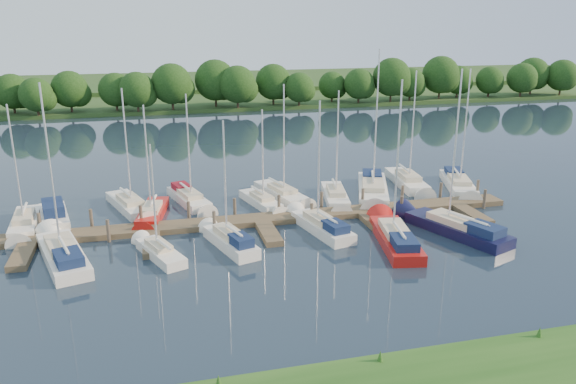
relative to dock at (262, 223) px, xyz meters
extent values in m
plane|color=#1B2837|center=(0.00, -7.31, -0.20)|extent=(260.00, 260.00, 0.00)
cube|color=#4D3D2B|center=(0.00, 0.69, 0.00)|extent=(40.00, 2.00, 0.40)
cube|color=#4D3D2B|center=(-16.00, -2.31, 0.00)|extent=(1.20, 4.00, 0.40)
cube|color=#4D3D2B|center=(-8.00, -2.31, 0.00)|extent=(1.20, 4.00, 0.40)
cube|color=#4D3D2B|center=(0.00, -2.31, 0.00)|extent=(1.20, 4.00, 0.40)
cube|color=#4D3D2B|center=(8.00, -2.31, 0.00)|extent=(1.20, 4.00, 0.40)
cube|color=#4D3D2B|center=(16.00, -2.31, 0.00)|extent=(1.20, 4.00, 0.40)
cylinder|color=#473D33|center=(-15.55, 1.99, 0.40)|extent=(0.24, 0.24, 2.00)
cylinder|color=#473D33|center=(-12.09, 1.99, 0.40)|extent=(0.24, 0.24, 2.00)
cylinder|color=#473D33|center=(-8.64, 1.99, 0.40)|extent=(0.24, 0.24, 2.00)
cylinder|color=#473D33|center=(-5.18, 1.99, 0.40)|extent=(0.24, 0.24, 2.00)
cylinder|color=#473D33|center=(-1.73, 1.99, 0.40)|extent=(0.24, 0.24, 2.00)
cylinder|color=#473D33|center=(1.73, 1.99, 0.40)|extent=(0.24, 0.24, 2.00)
cylinder|color=#473D33|center=(5.18, 1.99, 0.40)|extent=(0.24, 0.24, 2.00)
cylinder|color=#473D33|center=(8.64, 1.99, 0.40)|extent=(0.24, 0.24, 2.00)
cylinder|color=#473D33|center=(12.09, 1.99, 0.40)|extent=(0.24, 0.24, 2.00)
cylinder|color=#473D33|center=(15.55, 1.99, 0.40)|extent=(0.24, 0.24, 2.00)
cylinder|color=#473D33|center=(19.00, 1.99, 0.40)|extent=(0.24, 0.24, 2.00)
cylinder|color=#473D33|center=(-10.80, -0.61, 0.40)|extent=(0.24, 0.24, 2.00)
cylinder|color=#473D33|center=(-3.60, -0.61, 0.40)|extent=(0.24, 0.24, 2.00)
cylinder|color=#473D33|center=(3.60, -0.61, 0.40)|extent=(0.24, 0.24, 2.00)
cylinder|color=#473D33|center=(10.80, -0.61, 0.40)|extent=(0.24, 0.24, 2.00)
cylinder|color=#473D33|center=(18.00, -0.61, 0.40)|extent=(0.24, 0.24, 2.00)
cube|color=#1E4119|center=(0.00, 67.69, 0.10)|extent=(180.00, 30.00, 0.60)
cube|color=#3C5826|center=(0.00, 92.69, 0.50)|extent=(220.00, 40.00, 1.40)
cylinder|color=#38281C|center=(-28.43, 53.39, 0.95)|extent=(0.36, 0.36, 2.30)
sphere|color=#14340E|center=(-28.43, 53.39, 3.76)|extent=(5.36, 5.36, 5.36)
sphere|color=#14340E|center=(-27.29, 53.59, 2.99)|extent=(3.83, 3.83, 3.83)
cylinder|color=#38281C|center=(-22.24, 53.60, 1.14)|extent=(0.36, 0.36, 2.68)
sphere|color=#14340E|center=(-22.24, 53.60, 4.41)|extent=(6.25, 6.25, 6.25)
sphere|color=#14340E|center=(-20.90, 53.80, 3.52)|extent=(4.47, 4.47, 4.47)
cylinder|color=#38281C|center=(-17.50, 53.88, 1.20)|extent=(0.36, 0.36, 2.79)
sphere|color=#14340E|center=(-17.50, 53.88, 4.61)|extent=(6.52, 6.52, 6.52)
sphere|color=#14340E|center=(-16.11, 54.08, 3.68)|extent=(4.66, 4.66, 4.66)
cylinder|color=#38281C|center=(-12.01, 54.09, 0.96)|extent=(0.36, 0.36, 2.32)
sphere|color=#14340E|center=(-12.01, 54.09, 3.80)|extent=(5.42, 5.42, 5.42)
sphere|color=#14340E|center=(-10.85, 54.29, 3.03)|extent=(3.87, 3.87, 3.87)
cylinder|color=#38281C|center=(-8.79, 53.53, 0.84)|extent=(0.36, 0.36, 2.07)
sphere|color=#14340E|center=(-8.79, 53.53, 3.37)|extent=(4.83, 4.83, 4.83)
sphere|color=#14340E|center=(-7.76, 53.73, 2.68)|extent=(3.45, 3.45, 3.45)
cylinder|color=#38281C|center=(-2.18, 54.62, 1.15)|extent=(0.36, 0.36, 2.69)
sphere|color=#14340E|center=(-2.18, 54.62, 4.43)|extent=(6.28, 6.28, 6.28)
sphere|color=#14340E|center=(-0.83, 54.82, 3.54)|extent=(4.49, 4.49, 4.49)
cylinder|color=#38281C|center=(2.86, 53.97, 0.79)|extent=(0.36, 0.36, 1.98)
sphere|color=#14340E|center=(2.86, 53.97, 3.21)|extent=(4.62, 4.62, 4.62)
sphere|color=#14340E|center=(3.85, 54.17, 2.55)|extent=(3.30, 3.30, 3.30)
cylinder|color=#38281C|center=(6.79, 54.36, 0.83)|extent=(0.36, 0.36, 2.06)
sphere|color=#14340E|center=(6.79, 54.36, 3.35)|extent=(4.81, 4.81, 4.81)
sphere|color=#14340E|center=(7.82, 54.56, 2.66)|extent=(3.44, 3.44, 3.44)
cylinder|color=#38281C|center=(12.40, 56.10, 1.20)|extent=(0.36, 0.36, 2.80)
sphere|color=#14340E|center=(12.40, 56.10, 4.62)|extent=(6.53, 6.53, 6.53)
sphere|color=#14340E|center=(13.80, 56.30, 3.69)|extent=(4.66, 4.66, 4.66)
cylinder|color=#38281C|center=(18.65, 56.65, 0.84)|extent=(0.36, 0.36, 2.08)
sphere|color=#14340E|center=(18.65, 56.65, 3.38)|extent=(4.85, 4.85, 4.85)
sphere|color=#14340E|center=(19.69, 56.85, 2.69)|extent=(3.47, 3.47, 3.47)
cylinder|color=#38281C|center=(22.32, 55.37, 1.09)|extent=(0.36, 0.36, 2.58)
sphere|color=#14340E|center=(22.32, 55.37, 4.24)|extent=(6.01, 6.01, 6.01)
sphere|color=#14340E|center=(23.61, 55.57, 3.38)|extent=(4.29, 4.29, 4.29)
cylinder|color=#38281C|center=(28.97, 55.30, 0.85)|extent=(0.36, 0.36, 2.09)
sphere|color=#14340E|center=(28.97, 55.30, 3.41)|extent=(4.89, 4.89, 4.89)
sphere|color=#14340E|center=(30.02, 55.50, 2.71)|extent=(3.49, 3.49, 3.49)
cylinder|color=#38281C|center=(32.75, 53.31, 1.17)|extent=(0.36, 0.36, 2.73)
sphere|color=#14340E|center=(32.75, 53.31, 4.50)|extent=(6.37, 6.37, 6.37)
sphere|color=#14340E|center=(34.12, 53.51, 3.59)|extent=(4.55, 4.55, 4.55)
cylinder|color=#38281C|center=(39.92, 52.89, 0.95)|extent=(0.36, 0.36, 2.30)
sphere|color=#14340E|center=(39.92, 52.89, 3.76)|extent=(5.37, 5.37, 5.37)
sphere|color=#14340E|center=(41.08, 53.09, 3.00)|extent=(3.84, 3.84, 3.84)
cylinder|color=#38281C|center=(43.58, 53.88, 1.09)|extent=(0.36, 0.36, 2.58)
sphere|color=#14340E|center=(43.58, 53.88, 4.25)|extent=(6.03, 6.03, 6.03)
sphere|color=#14340E|center=(44.88, 54.08, 3.39)|extent=(4.30, 4.30, 4.30)
cylinder|color=#38281C|center=(48.66, 56.50, 0.87)|extent=(0.36, 0.36, 2.15)
sphere|color=#14340E|center=(48.66, 56.50, 3.50)|extent=(5.01, 5.01, 5.01)
sphere|color=#14340E|center=(49.73, 56.70, 2.78)|extent=(3.58, 3.58, 3.58)
cylinder|color=#38281C|center=(54.29, 53.63, 1.05)|extent=(0.36, 0.36, 2.51)
sphere|color=#14340E|center=(54.29, 53.63, 4.12)|extent=(5.86, 5.86, 5.86)
sphere|color=#14340E|center=(55.54, 53.83, 3.29)|extent=(4.18, 4.18, 4.18)
cylinder|color=#38281C|center=(59.85, 56.62, 0.86)|extent=(0.36, 0.36, 2.13)
sphere|color=#14340E|center=(59.85, 56.62, 3.47)|extent=(4.97, 4.97, 4.97)
sphere|color=#14340E|center=(60.92, 56.82, 2.76)|extent=(3.55, 3.55, 3.55)
cylinder|color=#38281C|center=(65.60, 53.79, 1.03)|extent=(0.36, 0.36, 2.46)
sphere|color=#14340E|center=(65.60, 53.79, 4.03)|extent=(5.73, 5.73, 5.73)
sphere|color=#14340E|center=(66.83, 53.99, 3.21)|extent=(4.09, 4.09, 4.09)
cylinder|color=#38281C|center=(70.29, 53.44, 1.21)|extent=(0.36, 0.36, 2.82)
sphere|color=#14340E|center=(70.29, 53.44, 4.65)|extent=(6.57, 6.57, 6.57)
sphere|color=#14340E|center=(71.70, 53.64, 3.71)|extent=(4.70, 4.70, 4.70)
cube|color=white|center=(-16.87, 3.86, -0.05)|extent=(2.20, 6.31, 1.11)
cone|color=white|center=(-16.63, 0.77, -0.05)|extent=(1.03, 2.23, 0.87)
cube|color=beige|center=(-16.84, 3.55, 0.66)|extent=(1.51, 2.88, 0.51)
cylinder|color=silver|center=(-16.82, 3.24, 4.69)|extent=(0.12, 0.12, 8.36)
cylinder|color=silver|center=(-16.91, 4.48, 1.07)|extent=(0.31, 2.79, 0.10)
cylinder|color=white|center=(-16.91, 4.48, 1.07)|extent=(0.39, 2.49, 0.20)
cube|color=white|center=(-14.99, 4.67, -0.05)|extent=(2.88, 5.82, 1.07)
cone|color=white|center=(-14.45, 1.94, -0.05)|extent=(1.23, 1.82, 0.92)
cube|color=#142347|center=(-14.99, 4.67, 0.81)|extent=(2.04, 3.29, 0.96)
cube|color=white|center=(-9.60, 6.36, -0.05)|extent=(3.92, 6.90, 1.05)
cone|color=white|center=(-8.52, 3.22, -0.05)|extent=(1.64, 2.50, 0.93)
cube|color=beige|center=(-9.49, 6.05, 0.61)|extent=(2.29, 3.28, 0.48)
cylinder|color=silver|center=(-9.38, 5.73, 4.96)|extent=(0.12, 0.12, 8.98)
cylinder|color=silver|center=(-9.81, 6.99, 0.99)|extent=(1.06, 2.86, 0.10)
cylinder|color=white|center=(-9.81, 6.99, 0.99)|extent=(1.05, 2.58, 0.20)
cube|color=#B51510|center=(-7.79, 4.04, -0.05)|extent=(2.75, 6.17, 0.98)
cone|color=#B51510|center=(-8.34, 1.11, -0.05)|extent=(1.21, 2.20, 0.83)
cube|color=beige|center=(-7.85, 3.74, 0.56)|extent=(1.73, 2.87, 0.44)
cylinder|color=silver|center=(-7.90, 3.45, 4.45)|extent=(0.12, 0.12, 8.05)
cylinder|color=silver|center=(-7.68, 4.62, 0.91)|extent=(0.60, 2.65, 0.10)
cylinder|color=white|center=(-7.68, 4.62, 0.91)|extent=(0.64, 2.38, 0.20)
cube|color=white|center=(-4.83, 6.74, -0.05)|extent=(3.34, 6.43, 1.05)
cone|color=white|center=(-4.00, 3.76, -0.05)|extent=(1.42, 2.32, 0.87)
cube|color=beige|center=(-4.75, 6.44, 0.61)|extent=(2.00, 3.03, 0.48)
cube|color=maroon|center=(-5.30, 8.41, 0.71)|extent=(1.67, 2.12, 0.53)
cylinder|color=silver|center=(-4.66, 6.14, 4.65)|extent=(0.12, 0.12, 8.36)
cylinder|color=silver|center=(-5.00, 7.33, 0.99)|extent=(0.85, 2.71, 0.10)
cylinder|color=white|center=(-5.00, 7.33, 0.99)|extent=(0.86, 2.44, 0.20)
cube|color=white|center=(0.82, 4.78, -0.05)|extent=(2.78, 5.59, 0.98)
cone|color=white|center=(1.48, 2.17, -0.05)|extent=(1.19, 2.01, 0.75)
cube|color=beige|center=(0.89, 4.52, 0.55)|extent=(1.69, 2.63, 0.44)
cylinder|color=silver|center=(0.96, 4.26, 4.05)|extent=(0.12, 0.12, 7.26)
cylinder|color=silver|center=(0.69, 5.30, 0.91)|extent=(0.69, 2.37, 0.10)
cylinder|color=white|center=(0.69, 5.30, 0.91)|extent=(0.72, 2.14, 0.20)
cube|color=white|center=(2.92, 6.54, -0.05)|extent=(3.51, 6.90, 0.98)
cone|color=white|center=(3.77, 3.33, -0.05)|extent=(1.50, 2.49, 0.93)
cube|color=beige|center=(3.00, 6.22, 0.56)|extent=(2.12, 3.25, 0.45)
cylinder|color=silver|center=(3.09, 5.90, 4.91)|extent=(0.12, 0.12, 8.97)
cylinder|color=silver|center=(2.75, 7.18, 0.91)|extent=(0.87, 2.91, 0.10)
cylinder|color=white|center=(2.75, 7.18, 0.91)|extent=(0.88, 2.62, 0.20)
cube|color=white|center=(7.19, 4.58, -0.05)|extent=(3.02, 6.53, 1.08)
cone|color=white|center=(6.55, 1.49, -0.05)|extent=(1.31, 2.34, 0.88)
cube|color=beige|center=(7.13, 4.27, 0.63)|extent=(1.88, 3.05, 0.49)
cylinder|color=silver|center=(7.06, 3.96, 4.74)|extent=(0.12, 0.12, 8.51)
cylinder|color=silver|center=(7.32, 5.20, 1.02)|extent=(0.68, 2.80, 0.10)
cylinder|color=white|center=(7.32, 5.20, 1.02)|extent=(0.71, 2.51, 0.20)
cube|color=white|center=(10.98, 5.54, -0.05)|extent=(5.26, 8.88, 1.12)
cone|color=white|center=(9.47, 1.52, -0.05)|extent=(2.18, 3.23, 1.20)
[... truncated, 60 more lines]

